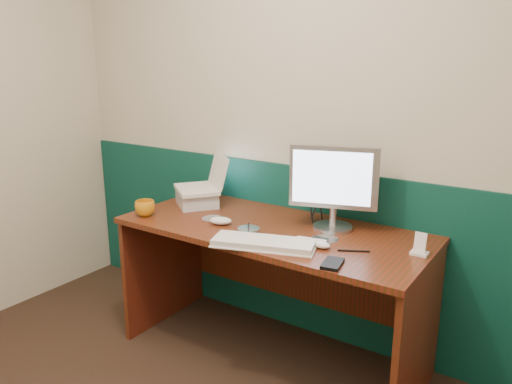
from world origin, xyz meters
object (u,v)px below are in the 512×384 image
Objects in this scene: mug at (145,208)px; desk at (272,293)px; monitor at (334,187)px; keyboard at (263,244)px; camcorder at (316,201)px; laptop at (196,171)px.

desk is at bearing 18.37° from mug.
monitor reaches higher than desk.
desk is at bearing 95.57° from keyboard.
laptop is at bearing -146.52° from camcorder.
mug reaches higher than desk.
desk is 14.65× the size of mug.
camcorder is at bearing 28.50° from mug.
laptop is (-0.58, 0.09, 0.58)m from desk.
keyboard is at bearing 11.34° from laptop.
laptop is 1.32× the size of camcorder.
mug is at bearing -70.57° from laptop.
desk is 0.83m from mug.
monitor is 0.93× the size of keyboard.
camcorder is (-0.13, 0.07, -0.11)m from monitor.
keyboard is 4.30× the size of mug.
monitor is 1.04m from mug.
laptop is at bearing 165.83° from monitor.
keyboard is 0.48m from camcorder.
mug is at bearing -128.36° from camcorder.
monitor reaches higher than laptop.
mug is (-0.79, 0.03, 0.03)m from keyboard.
laptop reaches higher than keyboard.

